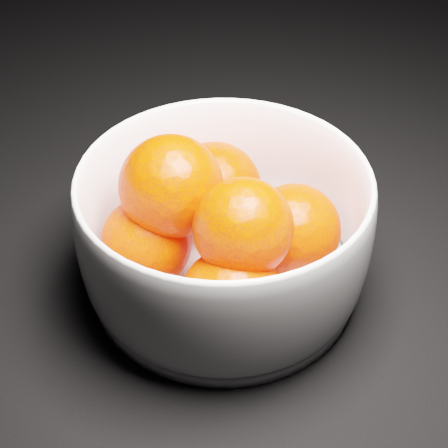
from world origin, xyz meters
The scene contains 2 objects.
bowl centered at (-0.25, -0.25, 0.06)m, with size 0.23×0.23×0.11m.
orange_pile centered at (-0.25, -0.26, 0.07)m, with size 0.16×0.18×0.13m.
Camera 1 is at (-0.04, -0.56, 0.39)m, focal length 50.00 mm.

